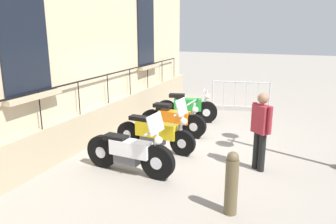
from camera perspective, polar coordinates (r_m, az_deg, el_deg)
The scene contains 9 objects.
ground_plane at distance 8.34m, azimuth 1.16°, elevation -5.44°, with size 60.00×60.00×0.00m, color gray.
building_facade at distance 8.92m, azimuth -13.42°, elevation 16.29°, with size 0.82×11.83×6.60m.
motorcycle_white at distance 6.59m, azimuth -6.75°, elevation -7.12°, with size 2.00×0.63×1.30m.
motorcycle_yellow at distance 7.72m, azimuth -2.24°, elevation -3.75°, with size 2.09×0.55×1.33m.
motorcycle_orange at distance 8.83m, azimuth 0.85°, elevation -1.49°, with size 1.91×0.64×0.97m.
motorcycle_green at distance 10.06m, azimuth 3.28°, elevation 0.65°, with size 1.90×0.71×1.03m.
crowd_barrier at distance 11.66m, azimuth 12.68°, elevation 2.95°, with size 1.97×0.40×1.05m.
bollard at distance 5.25m, azimuth 11.12°, elevation -12.16°, with size 0.20×0.20×1.05m.
pedestrian_walking at distance 6.79m, azimuth 16.03°, elevation -2.66°, with size 0.42×0.40×1.63m.
Camera 1 is at (2.77, -7.32, 2.88)m, focal length 34.63 mm.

